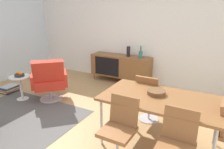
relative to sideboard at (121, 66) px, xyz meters
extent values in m
plane|color=tan|center=(0.31, -2.30, -0.44)|extent=(8.32, 8.32, 0.00)
cube|color=white|center=(0.31, 0.30, 0.96)|extent=(6.80, 0.12, 2.80)
cube|color=brown|center=(0.00, 0.00, 0.00)|extent=(1.60, 0.44, 0.56)
cube|color=black|center=(-0.30, -0.22, 0.00)|extent=(0.70, 0.01, 0.48)
cylinder|color=brown|center=(-0.74, -0.17, -0.36)|extent=(0.03, 0.03, 0.16)
cylinder|color=brown|center=(0.74, -0.17, -0.36)|extent=(0.03, 0.03, 0.16)
cylinder|color=brown|center=(-0.74, 0.17, -0.36)|extent=(0.03, 0.03, 0.16)
cylinder|color=brown|center=(0.74, 0.17, -0.36)|extent=(0.03, 0.03, 0.16)
cylinder|color=black|center=(0.22, 0.00, 0.41)|extent=(0.09, 0.09, 0.26)
cylinder|color=#337266|center=(0.55, 0.00, 0.36)|extent=(0.10, 0.10, 0.16)
cylinder|color=#337266|center=(0.55, 0.00, 0.51)|extent=(0.03, 0.03, 0.14)
cube|color=brown|center=(1.67, -2.15, 0.28)|extent=(1.60, 0.90, 0.04)
cylinder|color=#B7B7BC|center=(0.95, -2.54, -0.09)|extent=(0.04, 0.04, 0.70)
cylinder|color=#B7B7BC|center=(0.95, -1.76, -0.09)|extent=(0.04, 0.04, 0.70)
cylinder|color=#B7B7BC|center=(2.39, -1.76, -0.09)|extent=(0.04, 0.04, 0.70)
cylinder|color=brown|center=(1.58, -2.08, 0.33)|extent=(0.26, 0.26, 0.06)
cube|color=brown|center=(1.32, -2.77, 0.01)|extent=(0.41, 0.41, 0.05)
cube|color=brown|center=(1.32, -2.59, 0.23)|extent=(0.38, 0.09, 0.38)
cylinder|color=#B7B7BC|center=(1.32, -2.77, -0.23)|extent=(0.04, 0.04, 0.42)
cube|color=brown|center=(2.44, -2.14, 0.23)|extent=(0.11, 0.39, 0.38)
cube|color=brown|center=(1.32, -1.53, 0.01)|extent=(0.41, 0.41, 0.05)
cube|color=brown|center=(1.32, -1.71, 0.23)|extent=(0.38, 0.10, 0.38)
cylinder|color=#B7B7BC|center=(1.32, -1.53, -0.23)|extent=(0.04, 0.04, 0.42)
cylinder|color=#B7B7BC|center=(1.32, -1.53, -0.43)|extent=(0.36, 0.36, 0.01)
cube|color=brown|center=(2.02, -2.77, 0.01)|extent=(0.40, 0.40, 0.05)
cube|color=brown|center=(2.02, -2.59, 0.23)|extent=(0.38, 0.09, 0.38)
cube|color=red|center=(-0.84, -1.73, -0.06)|extent=(0.82, 0.82, 0.20)
cube|color=red|center=(-0.67, -1.90, 0.25)|extent=(0.62, 0.61, 0.51)
cube|color=red|center=(-0.60, -1.49, 0.02)|extent=(0.40, 0.40, 0.28)
cube|color=red|center=(-1.07, -1.96, 0.02)|extent=(0.40, 0.40, 0.28)
cylinder|color=#B7B7BC|center=(-0.84, -1.73, -0.30)|extent=(0.06, 0.06, 0.28)
cylinder|color=#B7B7BC|center=(-0.84, -1.73, -0.43)|extent=(0.48, 0.48, 0.02)
cylinder|color=white|center=(-1.39, -2.02, 0.07)|extent=(0.44, 0.44, 0.02)
cylinder|color=white|center=(-1.39, -2.02, -0.19)|extent=(0.05, 0.05, 0.50)
cone|color=white|center=(-1.39, -2.02, -0.43)|extent=(0.32, 0.32, 0.02)
cylinder|color=#262628|center=(-1.39, -2.02, 0.11)|extent=(0.20, 0.20, 0.05)
sphere|color=orange|center=(-1.35, -2.02, 0.15)|extent=(0.07, 0.07, 0.07)
sphere|color=orange|center=(-1.43, -2.02, 0.15)|extent=(0.07, 0.07, 0.07)
cube|color=#262626|center=(-1.99, -1.90, -0.43)|extent=(0.29, 0.36, 0.02)
cube|color=#3F7F4C|center=(-2.01, -1.89, -0.42)|extent=(0.27, 0.36, 0.02)
cube|color=silver|center=(-2.01, -1.89, -0.40)|extent=(0.27, 0.38, 0.02)
cube|color=red|center=(-2.00, -1.90, -0.37)|extent=(0.30, 0.37, 0.02)
cube|color=silver|center=(-2.00, -1.91, -0.35)|extent=(0.29, 0.34, 0.02)
cube|color=#3F7F4C|center=(-1.99, -1.91, -0.34)|extent=(0.26, 0.37, 0.01)
cube|color=#262626|center=(-2.00, -1.90, -0.32)|extent=(0.28, 0.37, 0.01)
cube|color=#334C8C|center=(-2.00, -1.89, -0.31)|extent=(0.29, 0.38, 0.02)
cube|color=#B2B2B7|center=(-1.99, -1.89, -0.29)|extent=(0.29, 0.35, 0.02)
cube|color=#595654|center=(-0.79, -2.61, -0.44)|extent=(2.20, 1.70, 0.01)
camera|label=1|loc=(2.32, -4.75, 1.47)|focal=33.23mm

